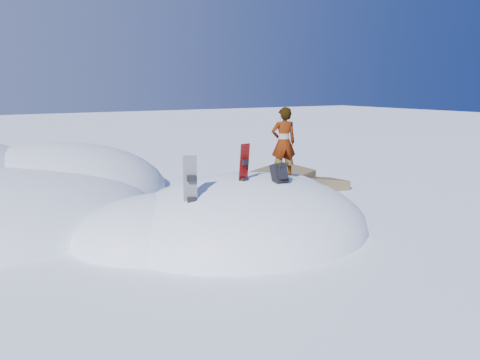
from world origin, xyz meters
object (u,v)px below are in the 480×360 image
snowboard_dark (191,192)px  backpack (280,174)px  person (284,142)px  snowboard_red (244,173)px

snowboard_dark → backpack: 2.44m
snowboard_dark → person: (3.36, 0.95, 0.84)m
snowboard_red → snowboard_dark: bearing=176.6°
snowboard_red → backpack: snowboard_red is taller
snowboard_red → backpack: size_ratio=2.59×
snowboard_dark → snowboard_red: bearing=37.2°
snowboard_red → snowboard_dark: 1.64m
backpack → person: bearing=51.9°
snowboard_red → backpack: bearing=-39.2°
snowboard_red → person: bearing=9.6°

